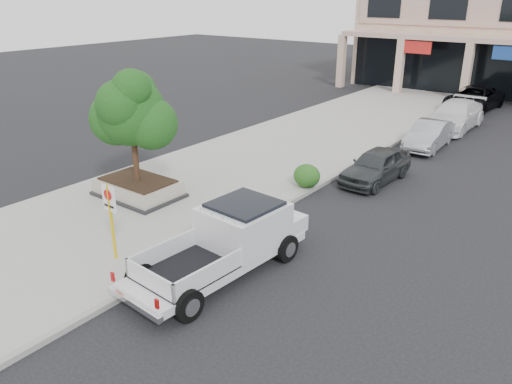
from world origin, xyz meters
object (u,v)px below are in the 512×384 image
Objects in this scene: planter_tree at (137,112)px; curb_car_c at (455,115)px; no_parking_sign at (111,212)px; curb_car_b at (429,135)px; planter at (138,188)px; curb_car_d at (473,98)px; curb_car_a at (376,166)px; pickup_truck at (218,245)px.

curb_car_c is (6.15, 17.97, -2.61)m from planter_tree.
no_parking_sign is 0.55× the size of curb_car_b.
planter is 1.39× the size of no_parking_sign.
planter_tree is 24.60m from curb_car_d.
planter_tree is 1.74× the size of no_parking_sign.
planter_tree is 9.90m from curb_car_a.
planter is 2.95m from planter_tree.
curb_car_a is 0.74× the size of curb_car_c.
curb_car_d is at bearing 84.80° from no_parking_sign.
planter_tree reaches higher than curb_car_a.
pickup_truck reaches higher than curb_car_c.
curb_car_b is at bearing 79.26° from no_parking_sign.
planter is at bearing 163.51° from pickup_truck.
curb_car_d is (-0.34, 26.23, -0.15)m from pickup_truck.
curb_car_c reaches higher than planter.
pickup_truck reaches higher than curb_car_b.
curb_car_c is (-0.09, 10.78, 0.11)m from curb_car_a.
curb_car_c reaches higher than curb_car_a.
curb_car_a reaches higher than planter.
curb_car_a is at bearing -88.73° from curb_car_c.
no_parking_sign is 11.44m from curb_car_a.
curb_car_b is (3.23, 17.06, -0.95)m from no_parking_sign.
curb_car_d reaches higher than planter.
planter_tree is 0.99× the size of curb_car_a.
curb_car_b is (6.32, 13.29, -2.73)m from planter_tree.
planter is 0.77× the size of curb_car_b.
no_parking_sign is 0.39× the size of pickup_truck.
no_parking_sign is at bearing -150.69° from pickup_truck.
curb_car_d is (-0.64, 16.62, 0.09)m from curb_car_a.
curb_car_b is 0.74× the size of curb_car_d.
no_parking_sign is at bearing -50.67° from planter_tree.
curb_car_c is at bearing 90.21° from curb_car_b.
curb_car_d is at bearing 96.16° from curb_car_c.
no_parking_sign reaches higher than planter.
no_parking_sign reaches higher than curb_car_a.
curb_car_a is at bearing 92.21° from pickup_truck.
curb_car_a is (0.30, 9.61, -0.24)m from pickup_truck.
no_parking_sign is (3.22, -3.62, 1.16)m from planter.
pickup_truck is 1.46× the size of curb_car_a.
curb_car_a is 0.72× the size of curb_car_d.
curb_car_b is at bearing 92.55° from curb_car_a.
curb_car_d is at bearing 95.57° from curb_car_a.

